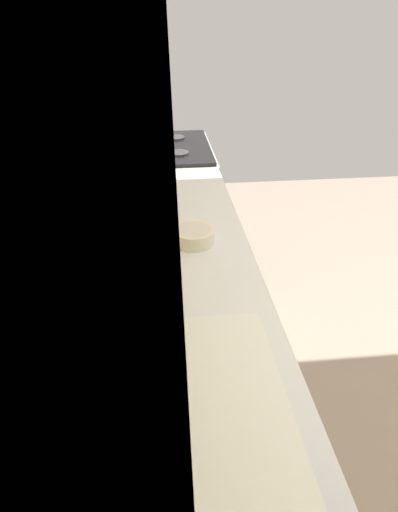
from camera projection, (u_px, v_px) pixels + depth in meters
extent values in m
cube|color=white|center=(176.00, 428.00, 0.98)|extent=(3.24, 0.66, 0.02)
cube|color=#332819|center=(271.00, 447.00, 1.44)|extent=(0.01, 0.01, 0.80)
cube|color=#332819|center=(244.00, 349.00, 1.83)|extent=(0.01, 0.01, 0.80)
cube|color=#332819|center=(227.00, 286.00, 2.22)|extent=(0.01, 0.01, 0.80)
cube|color=#B7BABF|center=(162.00, 216.00, 2.87)|extent=(0.69, 0.65, 0.89)
cube|color=black|center=(212.00, 220.00, 2.93)|extent=(0.54, 0.01, 0.49)
cube|color=black|center=(158.00, 148.00, 2.63)|extent=(0.66, 0.62, 0.02)
cube|color=#B7BABF|center=(105.00, 136.00, 2.56)|extent=(0.66, 0.04, 0.18)
cylinder|color=#38383D|center=(179.00, 153.00, 2.51)|extent=(0.11, 0.11, 0.01)
cylinder|color=#38383D|center=(176.00, 138.00, 2.77)|extent=(0.11, 0.11, 0.01)
cylinder|color=#38383D|center=(138.00, 154.00, 2.49)|extent=(0.11, 0.11, 0.01)
cylinder|color=#38383D|center=(139.00, 139.00, 2.74)|extent=(0.11, 0.11, 0.01)
cube|color=white|center=(169.00, 492.00, 0.70)|extent=(0.53, 0.39, 0.28)
cube|color=black|center=(298.00, 509.00, 0.68)|extent=(0.33, 0.01, 0.20)
cube|color=#2D2D33|center=(261.00, 384.00, 0.90)|extent=(0.10, 0.01, 0.20)
cylinder|color=silver|center=(193.00, 236.00, 1.66)|extent=(0.16, 0.16, 0.06)
cylinder|color=silver|center=(193.00, 232.00, 1.66)|extent=(0.13, 0.13, 0.03)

